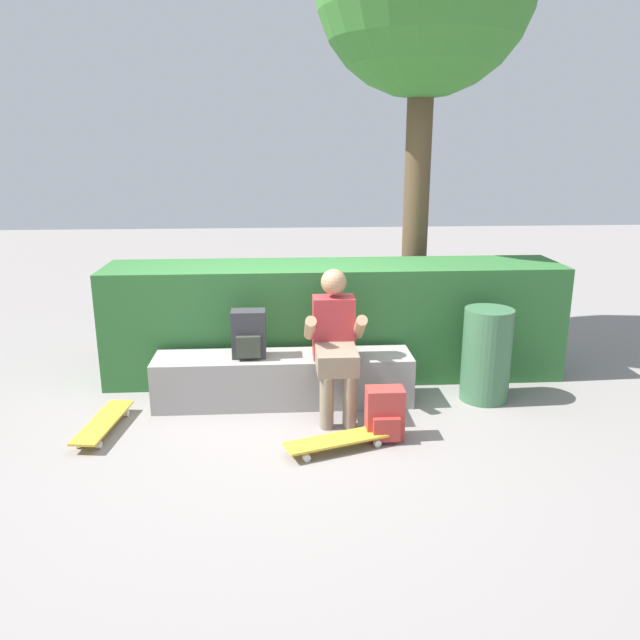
{
  "coord_description": "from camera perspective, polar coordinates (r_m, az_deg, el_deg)",
  "views": [
    {
      "loc": [
        -0.01,
        -4.62,
        2.15
      ],
      "look_at": [
        0.31,
        0.4,
        0.72
      ],
      "focal_mm": 35.01,
      "sensor_mm": 36.0,
      "label": 1
    }
  ],
  "objects": [
    {
      "name": "ground_plane",
      "position": [
        5.1,
        -3.27,
        -9.15
      ],
      "size": [
        24.0,
        24.0,
        0.0
      ],
      "primitive_type": "plane",
      "color": "gray"
    },
    {
      "name": "bench_main",
      "position": [
        5.35,
        -3.35,
        -5.41
      ],
      "size": [
        2.18,
        0.45,
        0.42
      ],
      "color": "gray",
      "rests_on": "ground"
    },
    {
      "name": "person_skater",
      "position": [
        5.04,
        1.37,
        -1.76
      ],
      "size": [
        0.49,
        0.62,
        1.17
      ],
      "color": "#B73338",
      "rests_on": "ground"
    },
    {
      "name": "skateboard_near_person",
      "position": [
        4.61,
        1.7,
        -10.91
      ],
      "size": [
        0.82,
        0.45,
        0.09
      ],
      "color": "gold",
      "rests_on": "ground"
    },
    {
      "name": "skateboard_beside_bench",
      "position": [
        5.16,
        -19.19,
        -8.82
      ],
      "size": [
        0.3,
        0.82,
        0.09
      ],
      "color": "gold",
      "rests_on": "ground"
    },
    {
      "name": "backpack_on_bench",
      "position": [
        5.22,
        -6.53,
        -1.34
      ],
      "size": [
        0.28,
        0.23,
        0.4
      ],
      "color": "#333338",
      "rests_on": "bench_main"
    },
    {
      "name": "backpack_on_ground",
      "position": [
        4.75,
        5.94,
        -8.6
      ],
      "size": [
        0.28,
        0.23,
        0.4
      ],
      "color": "#B23833",
      "rests_on": "ground"
    },
    {
      "name": "hedge_row",
      "position": [
        5.92,
        1.32,
        0.01
      ],
      "size": [
        4.23,
        0.76,
        1.07
      ],
      "color": "#2F6932",
      "rests_on": "ground"
    },
    {
      "name": "trash_bin",
      "position": [
        5.54,
        14.96,
        -3.09
      ],
      "size": [
        0.42,
        0.42,
        0.81
      ],
      "color": "#3D6B47",
      "rests_on": "ground"
    }
  ]
}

